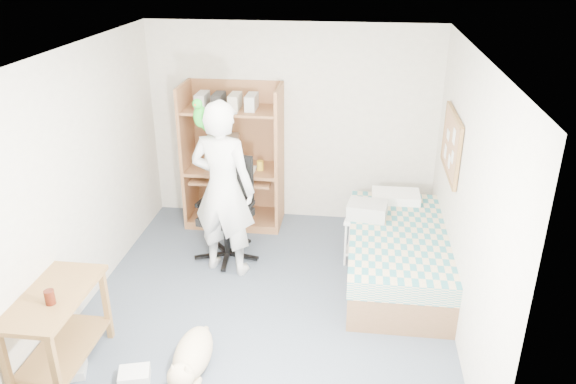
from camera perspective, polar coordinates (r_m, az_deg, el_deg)
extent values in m
plane|color=#414B58|center=(5.82, -2.02, -10.96)|extent=(4.00, 4.00, 0.00)
cube|color=beige|center=(7.06, 0.42, 6.86)|extent=(3.60, 0.02, 2.50)
cube|color=beige|center=(5.24, 17.60, -0.63)|extent=(0.02, 4.00, 2.50)
cube|color=beige|center=(5.76, -20.17, 1.28)|extent=(0.02, 4.00, 2.50)
cube|color=white|center=(4.84, -2.46, 14.07)|extent=(3.60, 4.00, 0.02)
cube|color=#905B32|center=(7.16, -10.13, 3.75)|extent=(0.04, 0.60, 1.80)
cube|color=#905B32|center=(6.91, -0.88, 3.39)|extent=(0.04, 0.60, 1.80)
cube|color=#905B32|center=(7.28, -5.09, 4.38)|extent=(1.20, 0.02, 1.80)
cube|color=#905B32|center=(7.07, -5.53, 2.37)|extent=(1.12, 0.60, 0.04)
cube|color=#905B32|center=(7.03, -5.64, 1.38)|extent=(1.00, 0.50, 0.03)
cube|color=#905B32|center=(6.83, -5.78, 8.31)|extent=(1.12, 0.55, 0.03)
cube|color=#905B32|center=(7.35, -5.32, -2.63)|extent=(1.12, 0.60, 0.10)
cube|color=brown|center=(6.19, 10.92, -7.11)|extent=(1.00, 2.00, 0.36)
cube|color=teal|center=(6.05, 11.13, -4.84)|extent=(1.02, 2.02, 0.20)
cube|color=white|center=(6.70, 10.88, -0.51)|extent=(0.55, 0.35, 0.12)
cube|color=brown|center=(4.96, -22.77, -9.80)|extent=(0.50, 1.00, 0.04)
cube|color=brown|center=(4.97, -26.66, -15.90)|extent=(0.05, 0.05, 0.70)
cube|color=brown|center=(4.78, -22.48, -16.82)|extent=(0.05, 0.05, 0.70)
cube|color=brown|center=(5.57, -21.76, -10.33)|extent=(0.05, 0.05, 0.70)
cube|color=brown|center=(5.40, -17.97, -10.89)|extent=(0.05, 0.05, 0.70)
cube|color=brown|center=(5.26, -21.83, -14.64)|extent=(0.46, 0.92, 0.03)
cube|color=#936742|center=(5.99, 16.28, 4.69)|extent=(0.03, 0.90, 0.60)
cube|color=brown|center=(5.90, 16.59, 7.53)|extent=(0.04, 0.94, 0.04)
cube|color=brown|center=(6.09, 15.92, 1.95)|extent=(0.04, 0.94, 0.04)
cylinder|color=black|center=(6.57, -6.15, -6.18)|extent=(0.65, 0.65, 0.07)
cylinder|color=black|center=(6.47, -6.23, -4.60)|extent=(0.07, 0.07, 0.44)
cube|color=black|center=(6.35, -6.33, -2.53)|extent=(0.60, 0.60, 0.09)
cube|color=black|center=(6.41, -5.51, 1.29)|extent=(0.46, 0.16, 0.60)
cube|color=black|center=(6.40, -8.60, -0.84)|extent=(0.11, 0.33, 0.04)
cube|color=black|center=(6.17, -4.13, -1.57)|extent=(0.11, 0.33, 0.04)
imported|color=silver|center=(5.93, -6.61, 0.28)|extent=(0.79, 0.60, 1.93)
ellipsoid|color=#168C14|center=(5.73, -8.89, 7.60)|extent=(0.14, 0.14, 0.23)
sphere|color=#168C14|center=(5.66, -9.19, 8.85)|extent=(0.10, 0.10, 0.10)
cone|color=#F75415|center=(5.62, -9.43, 8.72)|extent=(0.05, 0.05, 0.04)
cylinder|color=#168C14|center=(5.82, -8.55, 6.51)|extent=(0.07, 0.16, 0.14)
ellipsoid|color=tan|center=(5.02, -9.60, -15.87)|extent=(0.32, 0.65, 0.29)
sphere|color=tan|center=(4.71, -10.85, -17.95)|extent=(0.22, 0.22, 0.22)
cone|color=tan|center=(4.65, -11.68, -17.10)|extent=(0.06, 0.06, 0.08)
cone|color=tan|center=(4.62, -10.34, -17.27)|extent=(0.06, 0.06, 0.08)
cylinder|color=tan|center=(5.31, -8.58, -13.98)|extent=(0.06, 0.21, 0.10)
cube|color=white|center=(6.28, 8.00, -2.77)|extent=(0.50, 0.42, 0.04)
cube|color=white|center=(6.47, 7.80, -5.87)|extent=(0.46, 0.38, 0.03)
cylinder|color=white|center=(6.27, 6.03, -5.47)|extent=(0.03, 0.03, 0.53)
cylinder|color=white|center=(6.28, 9.70, -5.65)|extent=(0.03, 0.03, 0.53)
cylinder|color=white|center=(6.54, 6.11, -4.14)|extent=(0.03, 0.03, 0.53)
cylinder|color=white|center=(6.55, 9.63, -4.32)|extent=(0.03, 0.03, 0.53)
cube|color=#A6A6A1|center=(6.23, 8.06, -1.88)|extent=(0.46, 0.38, 0.18)
cube|color=beige|center=(7.07, -6.67, 4.17)|extent=(0.42, 0.44, 0.37)
cube|color=navy|center=(6.88, -6.89, 3.60)|extent=(0.31, 0.05, 0.25)
cube|color=beige|center=(6.99, -5.75, 1.48)|extent=(0.46, 0.20, 0.03)
cylinder|color=yellow|center=(6.93, -2.84, 2.71)|extent=(0.08, 0.08, 0.12)
cylinder|color=#3F130A|center=(4.81, -23.05, -9.81)|extent=(0.08, 0.08, 0.12)
cube|color=silver|center=(5.05, -15.34, -17.57)|extent=(0.30, 0.26, 0.10)
cube|color=#B9B8B3|center=(5.28, -20.83, -16.49)|extent=(0.24, 0.27, 0.08)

